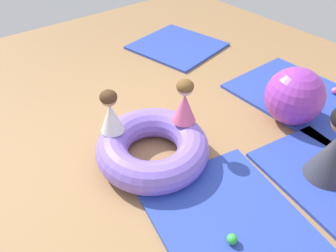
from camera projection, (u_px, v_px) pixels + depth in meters
name	position (u px, v px, depth m)	size (l,w,h in m)	color
ground_plane	(157.00, 150.00, 3.47)	(8.00, 8.00, 0.00)	#9E7549
gym_mat_near_right	(298.00, 95.00, 4.25)	(1.58, 1.28, 0.04)	#2D47B7
gym_mat_center_rear	(177.00, 46.00, 5.39)	(1.29, 1.24, 0.04)	#2D47B7
gym_mat_near_left	(228.00, 220.00, 2.77)	(1.34, 1.19, 0.04)	#2D47B7
gym_mat_far_left	(323.00, 176.00, 3.15)	(1.20, 0.94, 0.04)	#2D47B7
inflatable_cushion	(153.00, 148.00, 3.26)	(1.15, 1.15, 0.32)	#8466E0
child_in_pink	(184.00, 102.00, 3.20)	(0.34, 0.34, 0.48)	#E5608E
child_in_white	(110.00, 112.00, 3.09)	(0.25, 0.25, 0.46)	white
play_ball_pink	(335.00, 91.00, 4.22)	(0.09, 0.09, 0.09)	pink
play_ball_green	(232.00, 239.00, 2.55)	(0.09, 0.09, 0.09)	green
play_ball_teal	(281.00, 94.00, 4.16)	(0.08, 0.08, 0.08)	teal
exercise_ball_large	(294.00, 96.00, 3.67)	(0.67, 0.67, 0.67)	purple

